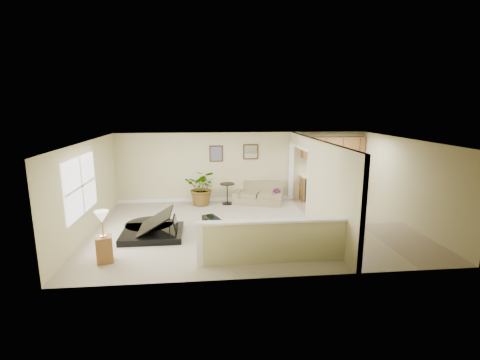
{
  "coord_description": "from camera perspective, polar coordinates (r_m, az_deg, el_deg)",
  "views": [
    {
      "loc": [
        -1.34,
        -9.39,
        3.41
      ],
      "look_at": [
        -0.35,
        0.4,
        1.32
      ],
      "focal_mm": 26.0,
      "sensor_mm": 36.0,
      "label": 1
    }
  ],
  "objects": [
    {
      "name": "floor",
      "position": [
        10.08,
        2.23,
        -7.78
      ],
      "size": [
        9.0,
        9.0,
        0.0
      ],
      "primitive_type": "plane",
      "color": "tan",
      "rests_on": "ground"
    },
    {
      "name": "right_wall",
      "position": [
        11.27,
        25.59,
        -0.25
      ],
      "size": [
        0.04,
        6.0,
        2.5
      ],
      "primitive_type": "cube",
      "color": "beige",
      "rests_on": "floor"
    },
    {
      "name": "piano_bench",
      "position": [
        9.62,
        -4.63,
        -7.4
      ],
      "size": [
        0.56,
        0.74,
        0.44
      ],
      "primitive_type": "cube",
      "rotation": [
        0.0,
        0.0,
        0.38
      ],
      "color": "black",
      "rests_on": "floor"
    },
    {
      "name": "wall_mirror",
      "position": [
        12.57,
        1.78,
        4.64
      ],
      "size": [
        0.55,
        0.04,
        0.55
      ],
      "color": "#362013",
      "rests_on": "back_wall"
    },
    {
      "name": "front_wall",
      "position": [
        6.88,
        5.79,
        -6.38
      ],
      "size": [
        9.0,
        0.04,
        2.5
      ],
      "primitive_type": "cube",
      "color": "beige",
      "rests_on": "floor"
    },
    {
      "name": "lamp_stand",
      "position": [
        8.36,
        -21.45,
        -9.24
      ],
      "size": [
        0.43,
        0.43,
        1.18
      ],
      "color": "brown",
      "rests_on": "floor"
    },
    {
      "name": "pony_half_wall",
      "position": [
        7.79,
        5.19,
        -9.86
      ],
      "size": [
        3.42,
        0.22,
        1.0
      ],
      "color": "beige",
      "rests_on": "floor"
    },
    {
      "name": "loveseat",
      "position": [
        12.52,
        3.01,
        -2.05
      ],
      "size": [
        2.02,
        1.5,
        0.98
      ],
      "rotation": [
        0.0,
        0.0,
        -0.33
      ],
      "color": "#988561",
      "rests_on": "floor"
    },
    {
      "name": "interior_partition",
      "position": [
        10.38,
        11.98,
        -0.45
      ],
      "size": [
        0.18,
        5.99,
        2.5
      ],
      "color": "beige",
      "rests_on": "floor"
    },
    {
      "name": "left_wall",
      "position": [
        10.14,
        -23.78,
        -1.34
      ],
      "size": [
        0.04,
        6.0,
        2.5
      ],
      "primitive_type": "cube",
      "color": "beige",
      "rests_on": "floor"
    },
    {
      "name": "wall_art_left",
      "position": [
        12.48,
        -3.94,
        4.33
      ],
      "size": [
        0.48,
        0.04,
        0.58
      ],
      "color": "#362013",
      "rests_on": "back_wall"
    },
    {
      "name": "ceiling",
      "position": [
        9.53,
        2.35,
        6.51
      ],
      "size": [
        9.0,
        6.0,
        0.04
      ],
      "primitive_type": "cube",
      "color": "silver",
      "rests_on": "back_wall"
    },
    {
      "name": "accent_table",
      "position": [
        12.28,
        -2.11,
        -1.79
      ],
      "size": [
        0.52,
        0.52,
        0.75
      ],
      "color": "black",
      "rests_on": "floor"
    },
    {
      "name": "palm_plant",
      "position": [
        12.2,
        -6.17,
        -1.27
      ],
      "size": [
        1.34,
        1.23,
        1.27
      ],
      "color": "black",
      "rests_on": "floor"
    },
    {
      "name": "kitchen_vinyl",
      "position": [
        10.95,
        18.9,
        -6.79
      ],
      "size": [
        2.7,
        6.0,
        0.01
      ],
      "primitive_type": "cube",
      "color": "tan",
      "rests_on": "floor"
    },
    {
      "name": "kitchen_cabinets",
      "position": [
        13.19,
        14.44,
        0.52
      ],
      "size": [
        2.36,
        0.65,
        2.33
      ],
      "color": "brown",
      "rests_on": "floor"
    },
    {
      "name": "piano",
      "position": [
        9.65,
        -14.41,
        -5.13
      ],
      "size": [
        1.91,
        1.98,
        1.51
      ],
      "rotation": [
        0.0,
        0.0,
        0.01
      ],
      "color": "black",
      "rests_on": "floor"
    },
    {
      "name": "small_plant",
      "position": [
        12.32,
        5.98,
        -2.93
      ],
      "size": [
        0.42,
        0.42,
        0.59
      ],
      "color": "black",
      "rests_on": "floor"
    },
    {
      "name": "left_window",
      "position": [
        9.63,
        -24.69,
        -0.86
      ],
      "size": [
        0.05,
        2.15,
        1.45
      ],
      "primitive_type": "cube",
      "color": "white",
      "rests_on": "left_wall"
    },
    {
      "name": "back_wall",
      "position": [
        12.65,
        0.4,
        2.17
      ],
      "size": [
        9.0,
        0.04,
        2.5
      ],
      "primitive_type": "cube",
      "color": "beige",
      "rests_on": "floor"
    }
  ]
}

